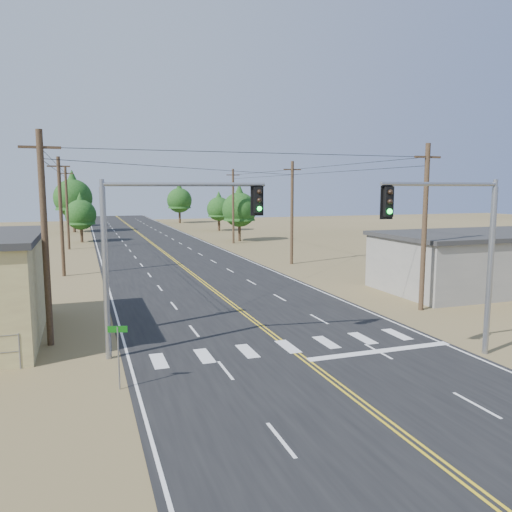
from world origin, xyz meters
name	(u,v)px	position (x,y,z in m)	size (l,w,h in m)	color
ground	(386,422)	(0.00, 0.00, 0.00)	(220.00, 220.00, 0.00)	olive
road	(191,273)	(0.00, 30.00, 0.01)	(15.00, 200.00, 0.02)	black
building_right	(484,262)	(19.00, 16.00, 2.00)	(15.00, 8.00, 4.00)	gray
utility_pole_left_near	(45,238)	(-10.50, 12.00, 5.12)	(1.80, 0.30, 10.00)	#4C3826
utility_pole_left_mid	(61,216)	(-10.50, 32.00, 5.12)	(1.80, 0.30, 10.00)	#4C3826
utility_pole_left_far	(67,207)	(-10.50, 52.00, 5.12)	(1.80, 0.30, 10.00)	#4C3826
utility_pole_right_near	(424,226)	(10.50, 12.00, 5.12)	(1.80, 0.30, 10.00)	#4C3826
utility_pole_right_mid	(292,212)	(10.50, 32.00, 5.12)	(1.80, 0.30, 10.00)	#4C3826
utility_pole_right_far	(233,206)	(10.50, 52.00, 5.12)	(1.80, 0.30, 10.00)	#4C3826
signal_mast_left	(154,237)	(-5.95, 8.83, 5.29)	(7.02, 1.30, 7.75)	gray
signal_mast_right	(462,240)	(6.32, 4.15, 5.20)	(5.97, 0.63, 7.75)	gray
street_sign	(118,347)	(-7.80, 5.46, 1.61)	(0.69, 0.22, 2.40)	gray
tree_left_near	(81,212)	(-9.00, 60.30, 4.24)	(4.16, 4.16, 6.93)	#3F2D1E
tree_left_mid	(73,194)	(-10.17, 77.83, 6.48)	(6.36, 6.36, 10.60)	#3F2D1E
tree_left_far	(71,204)	(-10.81, 92.21, 4.42)	(4.35, 4.35, 7.24)	#3F2D1E
tree_right_near	(239,206)	(12.18, 54.61, 4.95)	(4.85, 4.85, 8.08)	#3F2D1E
tree_right_mid	(219,207)	(14.00, 72.58, 4.28)	(4.20, 4.20, 7.00)	#3F2D1E
tree_right_far	(179,198)	(11.24, 95.25, 5.45)	(5.34, 5.34, 8.90)	#3F2D1E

